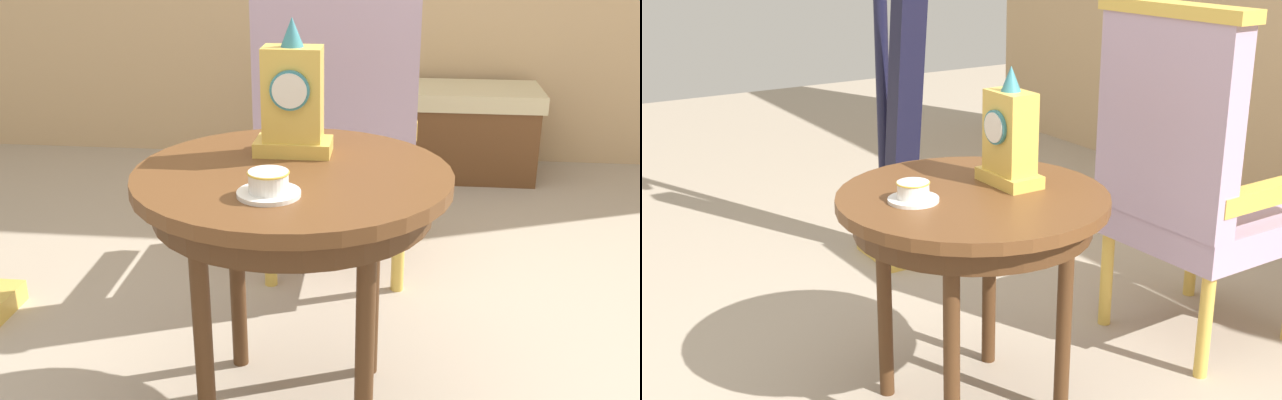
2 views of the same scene
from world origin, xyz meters
The scene contains 5 objects.
side_table centered at (-0.04, -0.03, 0.58)m, with size 0.75×0.75×0.66m.
teacup_left centered at (-0.07, -0.20, 0.68)m, with size 0.14×0.14×0.06m.
mantel_clock centered at (-0.06, 0.11, 0.79)m, with size 0.19×0.11×0.34m.
armchair centered at (0.00, 0.78, 0.59)m, with size 0.56×0.54×1.14m.
harp centered at (-1.15, 0.35, 0.69)m, with size 0.40×0.24×1.71m.
Camera 2 is at (1.79, -1.23, 1.37)m, focal length 47.26 mm.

